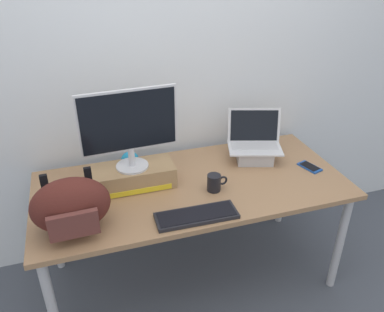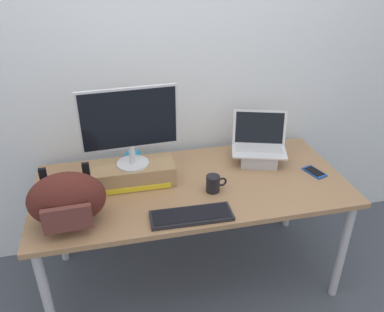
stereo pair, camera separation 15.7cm
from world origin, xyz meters
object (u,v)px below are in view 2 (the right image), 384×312
object	(u,v)px
toner_box_yellow	(134,174)
messenger_backpack	(67,200)
external_keyboard	(191,216)
open_laptop	(259,152)
cell_phone	(314,172)
desktop_monitor	(130,124)
coffee_mug	(213,184)
plush_toy	(133,158)

from	to	relation	value
toner_box_yellow	messenger_backpack	size ratio (longest dim) A/B	1.22
external_keyboard	messenger_backpack	bearing A→B (deg)	172.81
open_laptop	messenger_backpack	world-z (taller)	open_laptop
cell_phone	external_keyboard	bearing A→B (deg)	-179.67
desktop_monitor	cell_phone	xyz separation A→B (m)	(1.07, -0.13, -0.37)
cell_phone	desktop_monitor	bearing A→B (deg)	155.76
coffee_mug	cell_phone	bearing A→B (deg)	4.71
toner_box_yellow	plush_toy	world-z (taller)	toner_box_yellow
open_laptop	coffee_mug	xyz separation A→B (m)	(-0.37, -0.26, -0.02)
plush_toy	open_laptop	bearing A→B (deg)	-8.02
coffee_mug	cell_phone	distance (m)	0.65
toner_box_yellow	cell_phone	size ratio (longest dim) A/B	2.93
external_keyboard	cell_phone	bearing A→B (deg)	18.99
desktop_monitor	open_laptop	bearing A→B (deg)	2.56
cell_phone	plush_toy	world-z (taller)	plush_toy
cell_phone	coffee_mug	bearing A→B (deg)	167.47
toner_box_yellow	coffee_mug	distance (m)	0.46
desktop_monitor	external_keyboard	world-z (taller)	desktop_monitor
plush_toy	toner_box_yellow	bearing A→B (deg)	-94.18
coffee_mug	desktop_monitor	bearing A→B (deg)	156.35
desktop_monitor	cell_phone	distance (m)	1.14
open_laptop	cell_phone	bearing A→B (deg)	-19.52
messenger_backpack	cell_phone	bearing A→B (deg)	4.70
toner_box_yellow	messenger_backpack	world-z (taller)	messenger_backpack
coffee_mug	plush_toy	distance (m)	0.55
desktop_monitor	plush_toy	bearing A→B (deg)	82.69
open_laptop	coffee_mug	distance (m)	0.45
cell_phone	plush_toy	size ratio (longest dim) A/B	1.39
messenger_backpack	cell_phone	xyz separation A→B (m)	(1.41, 0.17, -0.13)
external_keyboard	desktop_monitor	bearing A→B (deg)	124.06
desktop_monitor	coffee_mug	distance (m)	0.56
desktop_monitor	external_keyboard	size ratio (longest dim) A/B	1.25
coffee_mug	external_keyboard	bearing A→B (deg)	-129.81
toner_box_yellow	external_keyboard	xyz separation A→B (m)	(0.25, -0.39, -0.05)
open_laptop	coffee_mug	bearing A→B (deg)	-126.90
open_laptop	plush_toy	world-z (taller)	open_laptop
plush_toy	messenger_backpack	bearing A→B (deg)	-125.98
toner_box_yellow	cell_phone	distance (m)	1.08
open_laptop	cell_phone	distance (m)	0.36
desktop_monitor	plush_toy	xyz separation A→B (m)	(0.01, 0.19, -0.31)
messenger_backpack	open_laptop	bearing A→B (deg)	16.45
toner_box_yellow	plush_toy	distance (m)	0.19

